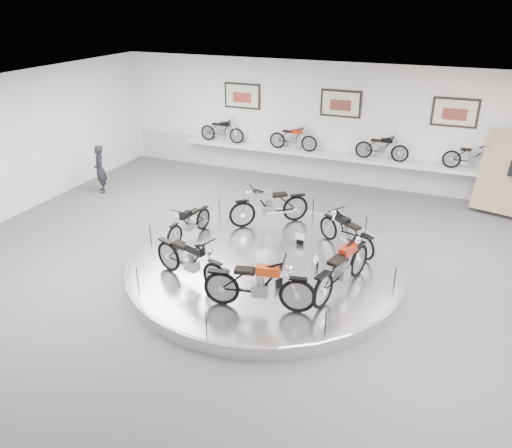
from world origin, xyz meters
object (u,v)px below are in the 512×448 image
at_px(bike_b, 269,205).
at_px(bike_e, 259,284).
at_px(bike_c, 189,222).
at_px(visitor, 100,169).
at_px(display_platform, 265,266).
at_px(bike_f, 342,267).
at_px(bike_a, 346,232).
at_px(bike_d, 191,259).
at_px(shelf, 335,156).

height_order(bike_b, bike_e, bike_e).
bearing_deg(bike_c, bike_e, 59.08).
bearing_deg(bike_c, visitor, -110.09).
distance_m(display_platform, bike_b, 2.15).
bearing_deg(bike_f, bike_b, 60.51).
height_order(bike_a, bike_b, bike_b).
bearing_deg(bike_d, bike_f, 33.68).
xyz_separation_m(bike_a, visitor, (-8.45, 1.52, 0.02)).
bearing_deg(display_platform, bike_a, 38.78).
height_order(bike_a, bike_e, bike_e).
relative_size(bike_c, bike_d, 0.82).
xyz_separation_m(bike_c, bike_d, (1.08, -1.84, 0.10)).
distance_m(bike_a, bike_f, 1.91).
relative_size(display_platform, bike_a, 4.04).
bearing_deg(visitor, display_platform, 22.59).
bearing_deg(visitor, bike_e, 12.88).
xyz_separation_m(bike_b, bike_d, (-0.47, -3.40, -0.01)).
xyz_separation_m(display_platform, bike_c, (-2.20, 0.37, 0.59)).
bearing_deg(visitor, bike_c, 17.26).
xyz_separation_m(bike_a, bike_f, (0.35, -1.88, 0.10)).
distance_m(bike_a, bike_e, 3.28).
bearing_deg(bike_a, bike_e, 106.18).
relative_size(shelf, bike_b, 5.88).
bearing_deg(bike_c, bike_f, 84.24).
height_order(shelf, bike_a, bike_a).
bearing_deg(bike_c, bike_b, 142.64).
relative_size(bike_c, visitor, 0.96).
xyz_separation_m(bike_b, visitor, (-6.21, 0.86, -0.07)).
distance_m(display_platform, shelf, 6.46).
bearing_deg(shelf, visitor, -152.28).
bearing_deg(bike_e, display_platform, 96.24).
relative_size(display_platform, bike_f, 3.34).
bearing_deg(display_platform, visitor, 157.81).
xyz_separation_m(shelf, bike_f, (1.94, -7.00, -0.14)).
xyz_separation_m(bike_c, bike_f, (4.13, -0.97, 0.12)).
xyz_separation_m(shelf, bike_c, (-2.20, -6.03, -0.26)).
xyz_separation_m(bike_a, bike_d, (-2.70, -2.75, 0.07)).
height_order(shelf, bike_d, bike_d).
xyz_separation_m(bike_c, visitor, (-4.66, 2.43, 0.04)).
bearing_deg(bike_f, bike_e, 147.96).
height_order(display_platform, bike_c, bike_c).
bearing_deg(bike_f, bike_d, 120.86).
bearing_deg(bike_f, visitor, 83.83).
distance_m(display_platform, bike_a, 2.13).
relative_size(bike_e, visitor, 1.21).
bearing_deg(shelf, bike_e, -85.82).
height_order(bike_c, bike_f, bike_f).
xyz_separation_m(bike_f, visitor, (-8.79, 3.40, -0.08)).
xyz_separation_m(display_platform, bike_e, (0.60, -1.85, 0.71)).
height_order(display_platform, bike_d, bike_d).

